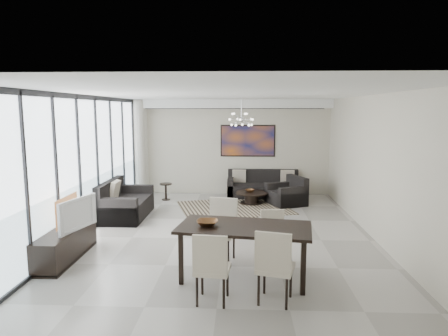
# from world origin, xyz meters

# --- Properties ---
(room_shell) EXTENTS (6.00, 9.00, 2.90)m
(room_shell) POSITION_xyz_m (0.46, 0.00, 1.45)
(room_shell) COLOR #A8A39B
(room_shell) RESTS_ON ground
(window_wall) EXTENTS (0.37, 8.95, 2.90)m
(window_wall) POSITION_xyz_m (-2.86, 0.00, 1.47)
(window_wall) COLOR white
(window_wall) RESTS_ON floor
(soffit) EXTENTS (5.98, 0.40, 0.26)m
(soffit) POSITION_xyz_m (0.00, 4.30, 2.77)
(soffit) COLOR white
(soffit) RESTS_ON room_shell
(painting) EXTENTS (1.68, 0.04, 0.98)m
(painting) POSITION_xyz_m (0.50, 4.47, 1.65)
(painting) COLOR #B15618
(painting) RESTS_ON room_shell
(chandelier) EXTENTS (0.66, 0.66, 0.71)m
(chandelier) POSITION_xyz_m (0.30, 2.50, 2.35)
(chandelier) COLOR silver
(chandelier) RESTS_ON room_shell
(rug) EXTENTS (3.29, 2.87, 0.01)m
(rug) POSITION_xyz_m (0.12, 2.60, 0.01)
(rug) COLOR black
(rug) RESTS_ON floor
(coffee_table) EXTENTS (0.89, 0.89, 0.31)m
(coffee_table) POSITION_xyz_m (0.60, 3.14, 0.18)
(coffee_table) COLOR black
(coffee_table) RESTS_ON floor
(bowl_coffee) EXTENTS (0.26, 0.26, 0.08)m
(bowl_coffee) POSITION_xyz_m (0.55, 3.18, 0.35)
(bowl_coffee) COLOR brown
(bowl_coffee) RESTS_ON coffee_table
(sofa_main) EXTENTS (2.15, 0.88, 0.78)m
(sofa_main) POSITION_xyz_m (0.97, 4.07, 0.26)
(sofa_main) COLOR black
(sofa_main) RESTS_ON floor
(loveseat) EXTENTS (1.00, 1.78, 0.89)m
(loveseat) POSITION_xyz_m (-2.55, 1.56, 0.30)
(loveseat) COLOR black
(loveseat) RESTS_ON floor
(armchair) EXTENTS (1.17, 1.19, 0.77)m
(armchair) POSITION_xyz_m (1.59, 3.07, 0.26)
(armchair) COLOR black
(armchair) RESTS_ON floor
(side_table) EXTENTS (0.35, 0.35, 0.48)m
(side_table) POSITION_xyz_m (-1.88, 3.47, 0.32)
(side_table) COLOR black
(side_table) RESTS_ON floor
(tv_console) EXTENTS (0.48, 1.71, 0.53)m
(tv_console) POSITION_xyz_m (-2.76, -1.22, 0.27)
(tv_console) COLOR black
(tv_console) RESTS_ON floor
(television) EXTENTS (0.37, 0.97, 0.56)m
(television) POSITION_xyz_m (-2.60, -1.19, 0.81)
(television) COLOR gray
(television) RESTS_ON tv_console
(dining_table) EXTENTS (2.14, 1.30, 0.84)m
(dining_table) POSITION_xyz_m (0.37, -1.89, 0.75)
(dining_table) COLOR black
(dining_table) RESTS_ON floor
(dining_chair_sw) EXTENTS (0.50, 0.50, 1.00)m
(dining_chair_sw) POSITION_xyz_m (-0.08, -2.77, 0.57)
(dining_chair_sw) COLOR beige
(dining_chair_sw) RESTS_ON floor
(dining_chair_se) EXTENTS (0.58, 0.58, 1.03)m
(dining_chair_se) POSITION_xyz_m (0.76, -2.73, 0.60)
(dining_chair_se) COLOR beige
(dining_chair_se) RESTS_ON floor
(dining_chair_nw) EXTENTS (0.59, 0.59, 1.07)m
(dining_chair_nw) POSITION_xyz_m (-0.02, -1.10, 0.62)
(dining_chair_nw) COLOR beige
(dining_chair_nw) RESTS_ON floor
(dining_chair_ne) EXTENTS (0.45, 0.45, 0.88)m
(dining_chair_ne) POSITION_xyz_m (0.86, -1.13, 0.50)
(dining_chair_ne) COLOR beige
(dining_chair_ne) RESTS_ON floor
(bowl_dining) EXTENTS (0.33, 0.33, 0.08)m
(bowl_dining) POSITION_xyz_m (-0.20, -1.89, 0.88)
(bowl_dining) COLOR brown
(bowl_dining) RESTS_ON dining_table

